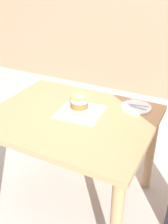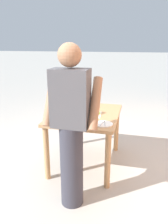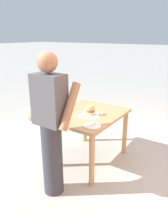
% 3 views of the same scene
% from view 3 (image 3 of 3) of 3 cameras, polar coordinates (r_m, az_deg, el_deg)
% --- Properties ---
extents(ground_plane, '(80.00, 80.00, 0.00)m').
position_cam_3_polar(ground_plane, '(3.50, 0.94, -12.13)').
color(ground_plane, '#ADAAA3').
extents(patio_table, '(0.89, 1.12, 0.76)m').
position_cam_3_polar(patio_table, '(3.21, 1.00, -2.36)').
color(patio_table, tan).
rests_on(patio_table, ground).
extents(serving_paper, '(0.32, 0.32, 0.00)m').
position_cam_3_polar(serving_paper, '(3.10, 1.68, -0.74)').
color(serving_paper, white).
rests_on(serving_paper, patio_table).
extents(sandwich, '(0.13, 0.13, 0.19)m').
position_cam_3_polar(sandwich, '(3.08, 1.63, 0.65)').
color(sandwich, '#E5B25B').
rests_on(sandwich, serving_paper).
extents(pickle_spear, '(0.04, 0.08, 0.02)m').
position_cam_3_polar(pickle_spear, '(3.08, 3.98, -0.70)').
color(pickle_spear, '#8EA83D').
rests_on(pickle_spear, serving_paper).
extents(side_plate_with_forks, '(0.22, 0.22, 0.02)m').
position_cam_3_polar(side_plate_with_forks, '(2.73, 2.22, -3.62)').
color(side_plate_with_forks, white).
rests_on(side_plate_with_forks, patio_table).
extents(diner_across_table, '(0.55, 0.35, 1.69)m').
position_cam_3_polar(diner_across_table, '(2.47, -8.63, -3.40)').
color(diner_across_table, '#33333D').
rests_on(diner_across_table, ground).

